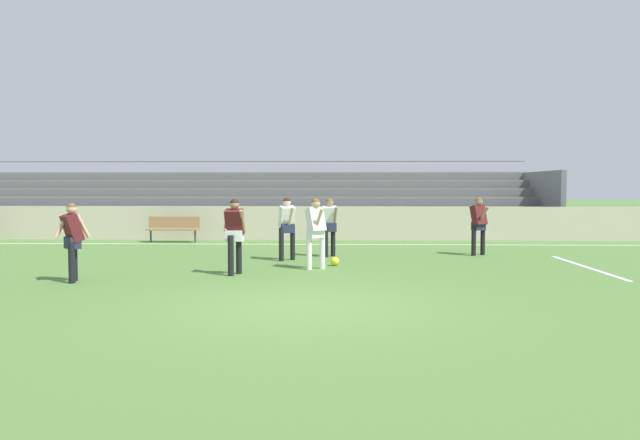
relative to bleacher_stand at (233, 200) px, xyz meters
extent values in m
plane|color=#517A38|center=(3.93, -15.55, -1.37)|extent=(160.00, 160.00, 0.00)
cube|color=white|center=(3.93, -5.20, -1.37)|extent=(44.00, 0.12, 0.01)
cube|color=white|center=(10.48, -10.64, -1.37)|extent=(0.12, 4.40, 0.01)
cube|color=beige|center=(3.93, -3.54, -0.76)|extent=(48.00, 0.16, 1.22)
cube|color=#897051|center=(0.00, -2.30, -1.00)|extent=(26.12, 0.36, 0.08)
cube|color=slate|center=(0.00, -2.50, -1.19)|extent=(26.12, 0.04, 0.37)
cube|color=#897051|center=(0.00, -1.53, -0.64)|extent=(26.12, 0.36, 0.08)
cube|color=slate|center=(0.00, -1.73, -0.82)|extent=(26.12, 0.04, 0.37)
cube|color=#897051|center=(0.00, -0.75, -0.27)|extent=(26.12, 0.36, 0.08)
cube|color=slate|center=(0.00, -0.95, -0.45)|extent=(26.12, 0.04, 0.37)
cube|color=#897051|center=(0.00, 0.02, 0.10)|extent=(26.12, 0.36, 0.08)
cube|color=slate|center=(0.00, -0.18, -0.09)|extent=(26.12, 0.04, 0.37)
cube|color=#897051|center=(0.00, 0.80, 0.46)|extent=(26.12, 0.36, 0.08)
cube|color=slate|center=(0.00, 0.60, 0.28)|extent=(26.12, 0.04, 0.37)
cube|color=#897051|center=(0.00, 1.57, 0.83)|extent=(26.12, 0.36, 0.08)
cube|color=slate|center=(0.00, 1.37, 0.65)|extent=(26.12, 0.04, 0.37)
cube|color=#897051|center=(0.00, 2.34, 1.20)|extent=(26.12, 0.36, 0.08)
cube|color=slate|center=(0.00, 2.14, 1.02)|extent=(26.12, 0.04, 0.37)
cube|color=slate|center=(12.96, 0.02, -0.09)|extent=(0.20, 5.00, 2.57)
cylinder|color=slate|center=(0.00, 2.59, 1.75)|extent=(26.12, 0.06, 0.06)
cube|color=#99754C|center=(-1.25, -4.67, -0.92)|extent=(1.80, 0.40, 0.06)
cube|color=#99754C|center=(-1.25, -4.49, -0.67)|extent=(1.80, 0.05, 0.40)
cylinder|color=#47474C|center=(-2.03, -4.67, -1.15)|extent=(0.07, 0.07, 0.45)
cylinder|color=#47474C|center=(-0.47, -4.67, -1.15)|extent=(0.07, 0.07, 0.45)
cylinder|color=black|center=(3.28, -9.44, -0.94)|extent=(0.13, 0.13, 0.86)
cylinder|color=black|center=(3.01, -9.69, -0.94)|extent=(0.13, 0.13, 0.86)
cube|color=#232847|center=(3.15, -9.57, -0.53)|extent=(0.42, 0.35, 0.24)
cube|color=white|center=(3.15, -9.57, -0.23)|extent=(0.50, 0.49, 0.60)
cylinder|color=beige|center=(3.26, -9.75, -0.19)|extent=(0.21, 0.33, 0.49)
cylinder|color=beige|center=(3.03, -9.38, -0.19)|extent=(0.21, 0.33, 0.49)
sphere|color=beige|center=(3.15, -9.57, 0.16)|extent=(0.21, 0.21, 0.21)
sphere|color=black|center=(3.15, -9.57, 0.18)|extent=(0.20, 0.20, 0.20)
cylinder|color=white|center=(3.81, -11.29, -0.93)|extent=(0.13, 0.13, 0.88)
cylinder|color=white|center=(4.12, -11.13, -0.93)|extent=(0.13, 0.13, 0.88)
cube|color=white|center=(3.96, -11.21, -0.51)|extent=(0.42, 0.39, 0.24)
cube|color=white|center=(3.96, -11.21, -0.21)|extent=(0.53, 0.52, 0.60)
cylinder|color=#D6A884|center=(3.88, -11.01, -0.17)|extent=(0.25, 0.30, 0.49)
cylinder|color=#D6A884|center=(4.04, -11.40, -0.17)|extent=(0.25, 0.30, 0.49)
sphere|color=#D6A884|center=(3.96, -11.21, 0.17)|extent=(0.21, 0.21, 0.21)
sphere|color=brown|center=(3.96, -11.21, 0.19)|extent=(0.20, 0.20, 0.20)
cylinder|color=black|center=(4.35, -8.59, -0.96)|extent=(0.13, 0.13, 0.83)
cylinder|color=black|center=(4.15, -8.82, -0.96)|extent=(0.13, 0.13, 0.83)
cube|color=#232847|center=(4.25, -8.71, -0.56)|extent=(0.39, 0.28, 0.24)
cube|color=white|center=(4.25, -8.71, -0.26)|extent=(0.44, 0.42, 0.60)
cylinder|color=#A87A5B|center=(4.41, -8.83, -0.22)|extent=(0.13, 0.31, 0.50)
cylinder|color=#A87A5B|center=(4.09, -8.58, -0.22)|extent=(0.13, 0.31, 0.50)
sphere|color=#A87A5B|center=(4.25, -8.71, 0.13)|extent=(0.21, 0.21, 0.21)
sphere|color=brown|center=(4.25, -8.71, 0.15)|extent=(0.20, 0.20, 0.20)
cylinder|color=black|center=(2.28, -12.00, -0.93)|extent=(0.13, 0.13, 0.88)
cylinder|color=black|center=(2.16, -12.31, -0.93)|extent=(0.13, 0.13, 0.88)
cube|color=white|center=(2.22, -12.16, -0.51)|extent=(0.38, 0.25, 0.24)
cube|color=#56191E|center=(2.22, -12.16, -0.21)|extent=(0.41, 0.41, 0.60)
cylinder|color=#A87A5B|center=(2.41, -12.24, -0.17)|extent=(0.10, 0.33, 0.49)
cylinder|color=#A87A5B|center=(2.03, -12.07, -0.17)|extent=(0.10, 0.33, 0.49)
sphere|color=#A87A5B|center=(2.22, -12.16, 0.17)|extent=(0.21, 0.21, 0.21)
sphere|color=black|center=(2.22, -12.16, 0.20)|extent=(0.20, 0.20, 0.20)
cylinder|color=black|center=(-0.94, -13.09, -0.96)|extent=(0.13, 0.13, 0.82)
cylinder|color=black|center=(-0.85, -13.40, -0.96)|extent=(0.13, 0.13, 0.82)
cube|color=#232847|center=(-0.89, -13.24, -0.57)|extent=(0.41, 0.41, 0.24)
cube|color=#56191E|center=(-0.89, -13.24, -0.27)|extent=(0.54, 0.54, 0.60)
cylinder|color=#D6A884|center=(-0.70, -13.19, -0.23)|extent=(0.26, 0.27, 0.50)
cylinder|color=#D6A884|center=(-1.09, -13.30, -0.23)|extent=(0.26, 0.27, 0.50)
sphere|color=#D6A884|center=(-0.89, -13.24, 0.12)|extent=(0.21, 0.21, 0.21)
sphere|color=brown|center=(-0.89, -13.24, 0.14)|extent=(0.20, 0.20, 0.20)
cylinder|color=black|center=(8.29, -8.34, -0.95)|extent=(0.13, 0.13, 0.85)
cylinder|color=black|center=(8.60, -8.14, -0.95)|extent=(0.13, 0.13, 0.85)
cube|color=#232847|center=(8.45, -8.24, -0.54)|extent=(0.42, 0.38, 0.24)
cube|color=#56191E|center=(8.45, -8.24, -0.24)|extent=(0.51, 0.50, 0.60)
cylinder|color=#A87A5B|center=(8.35, -8.04, -0.20)|extent=(0.26, 0.35, 0.46)
cylinder|color=#A87A5B|center=(8.54, -8.43, -0.20)|extent=(0.26, 0.35, 0.46)
sphere|color=#A87A5B|center=(8.45, -8.24, 0.15)|extent=(0.21, 0.21, 0.21)
sphere|color=brown|center=(8.45, -8.24, 0.17)|extent=(0.20, 0.20, 0.20)
sphere|color=yellow|center=(4.41, -10.59, -1.26)|extent=(0.22, 0.22, 0.22)
camera|label=1|loc=(4.50, -25.07, 0.56)|focal=33.38mm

